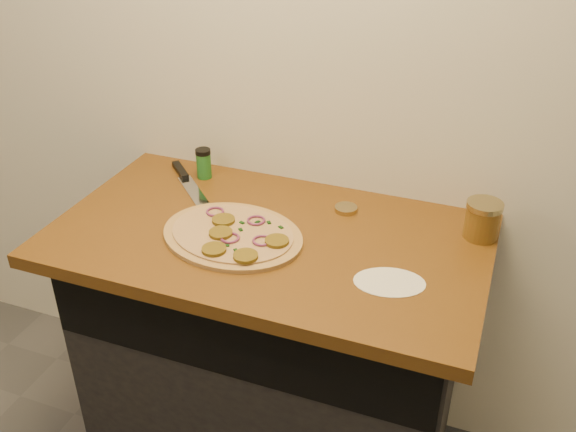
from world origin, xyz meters
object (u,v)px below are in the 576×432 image
at_px(chefs_knife, 187,180).
at_px(salsa_jar, 483,220).
at_px(pizza, 233,235).
at_px(spice_shaker, 204,163).

distance_m(chefs_knife, salsa_jar, 0.91).
relative_size(pizza, chefs_knife, 1.88).
height_order(salsa_jar, spice_shaker, salsa_jar).
bearing_deg(chefs_knife, spice_shaker, 51.31).
xyz_separation_m(chefs_knife, spice_shaker, (0.04, 0.05, 0.04)).
distance_m(pizza, salsa_jar, 0.68).
height_order(pizza, chefs_knife, pizza).
xyz_separation_m(salsa_jar, spice_shaker, (-0.87, 0.05, -0.00)).
distance_m(pizza, spice_shaker, 0.39).
height_order(pizza, spice_shaker, spice_shaker).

